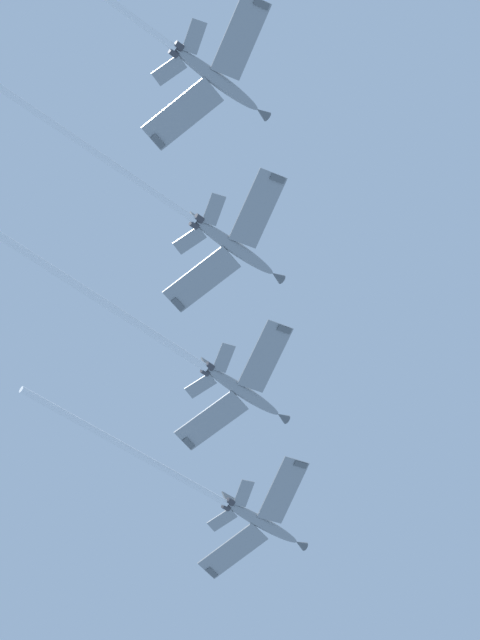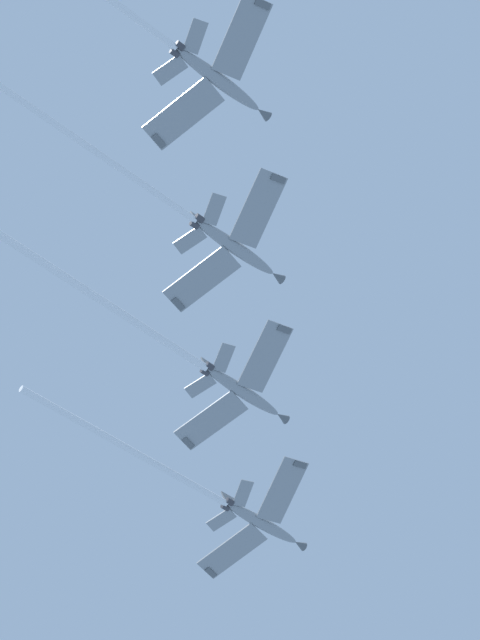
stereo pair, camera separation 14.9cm
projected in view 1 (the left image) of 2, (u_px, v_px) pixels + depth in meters
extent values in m
ellipsoid|color=gray|center=(262.00, 523.00, 176.30)|extent=(5.23, 11.75, 4.96)
cone|color=#595E60|center=(300.00, 544.00, 179.26)|extent=(1.73, 2.17, 1.63)
ellipsoid|color=black|center=(273.00, 527.00, 177.75)|extent=(1.87, 3.11, 1.71)
cube|color=gray|center=(233.00, 551.00, 176.93)|extent=(9.47, 7.75, 1.29)
cube|color=#595E60|center=(212.00, 573.00, 177.72)|extent=(1.53, 1.85, 0.66)
cube|color=gray|center=(283.00, 490.00, 174.80)|extent=(9.23, 4.14, 1.29)
cube|color=#595E60|center=(301.00, 465.00, 173.95)|extent=(0.83, 1.80, 0.66)
cube|color=gray|center=(222.00, 520.00, 174.55)|extent=(3.95, 3.55, 0.70)
cube|color=gray|center=(244.00, 493.00, 173.64)|extent=(3.61, 1.78, 0.70)
cube|color=#595E60|center=(231.00, 501.00, 175.41)|extent=(1.15, 3.04, 3.40)
cylinder|color=#38383D|center=(226.00, 507.00, 173.75)|extent=(1.13, 1.39, 1.07)
cylinder|color=#38383D|center=(230.00, 502.00, 173.57)|extent=(1.13, 1.39, 1.07)
cylinder|color=white|center=(128.00, 449.00, 166.59)|extent=(10.31, 29.11, 10.45)
ellipsoid|color=gray|center=(243.00, 391.00, 168.34)|extent=(5.49, 11.69, 4.97)
cone|color=#595E60|center=(282.00, 417.00, 171.33)|extent=(1.77, 2.18, 1.63)
ellipsoid|color=black|center=(254.00, 397.00, 169.80)|extent=(1.93, 3.11, 1.71)
cube|color=gray|center=(211.00, 421.00, 168.94)|extent=(9.43, 7.89, 1.29)
cube|color=#595E60|center=(189.00, 443.00, 169.72)|extent=(1.55, 1.85, 0.67)
cube|color=gray|center=(265.00, 356.00, 166.85)|extent=(9.30, 4.36, 1.29)
cube|color=#595E60|center=(284.00, 329.00, 166.02)|extent=(0.87, 1.81, 0.67)
cube|color=gray|center=(201.00, 386.00, 166.56)|extent=(3.93, 3.59, 0.70)
cube|color=gray|center=(224.00, 358.00, 165.66)|extent=(3.65, 1.86, 0.70)
cube|color=#595E60|center=(211.00, 367.00, 167.42)|extent=(1.23, 3.02, 3.40)
cylinder|color=#38383D|center=(205.00, 372.00, 165.75)|extent=(1.16, 1.40, 1.07)
cylinder|color=#38383D|center=(210.00, 366.00, 165.57)|extent=(1.16, 1.40, 1.07)
cylinder|color=white|center=(81.00, 288.00, 157.04)|extent=(13.24, 34.88, 12.62)
ellipsoid|color=gray|center=(234.00, 247.00, 158.65)|extent=(5.34, 11.72, 4.98)
cone|color=#595E60|center=(277.00, 276.00, 161.64)|extent=(1.75, 2.18, 1.63)
ellipsoid|color=black|center=(247.00, 255.00, 160.11)|extent=(1.90, 3.11, 1.72)
cube|color=gray|center=(202.00, 279.00, 159.26)|extent=(9.45, 7.81, 1.30)
cube|color=#595E60|center=(178.00, 304.00, 160.05)|extent=(1.54, 1.85, 0.67)
cube|color=gray|center=(258.00, 208.00, 157.15)|extent=(9.26, 4.24, 1.30)
cube|color=#595E60|center=(278.00, 179.00, 156.31)|extent=(0.85, 1.80, 0.67)
cube|color=gray|center=(190.00, 240.00, 156.88)|extent=(3.94, 3.57, 0.71)
cube|color=gray|center=(214.00, 209.00, 155.97)|extent=(3.63, 1.82, 0.71)
cube|color=#595E60|center=(200.00, 221.00, 157.74)|extent=(1.19, 3.03, 3.40)
cylinder|color=#38383D|center=(194.00, 225.00, 156.07)|extent=(1.14, 1.39, 1.07)
cylinder|color=#38383D|center=(199.00, 219.00, 155.89)|extent=(1.14, 1.39, 1.07)
cylinder|color=white|center=(50.00, 122.00, 146.83)|extent=(13.34, 37.15, 13.26)
ellipsoid|color=gray|center=(217.00, 79.00, 150.62)|extent=(5.27, 11.75, 4.92)
cone|color=#595E60|center=(262.00, 113.00, 153.57)|extent=(1.74, 2.17, 1.63)
ellipsoid|color=black|center=(230.00, 89.00, 152.07)|extent=(1.88, 3.11, 1.70)
cube|color=gray|center=(182.00, 114.00, 151.25)|extent=(9.47, 7.78, 1.28)
cube|color=#595E60|center=(158.00, 141.00, 152.04)|extent=(1.53, 1.85, 0.66)
cube|color=gray|center=(241.00, 37.00, 149.13)|extent=(9.25, 4.18, 1.28)
cube|color=#595E60|center=(262.00, 4.00, 148.28)|extent=(0.83, 1.80, 0.66)
cube|color=gray|center=(169.00, 70.00, 148.89)|extent=(3.94, 3.56, 0.70)
cube|color=gray|center=(194.00, 36.00, 147.97)|extent=(3.61, 1.79, 0.70)
cube|color=#595E60|center=(181.00, 51.00, 149.74)|extent=(1.16, 3.03, 3.39)
cylinder|color=#38383D|center=(174.00, 53.00, 148.08)|extent=(1.14, 1.39, 1.06)
cylinder|color=#38383D|center=(179.00, 46.00, 147.90)|extent=(1.14, 1.39, 1.06)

